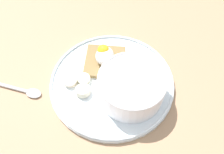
# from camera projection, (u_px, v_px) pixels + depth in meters

# --- Properties ---
(ground_plane) EXTENTS (1.20, 1.20, 0.02)m
(ground_plane) POSITION_uv_depth(u_px,v_px,m) (112.00, 86.00, 0.59)
(ground_plane) COLOR #A07A5A
(ground_plane) RESTS_ON ground
(plate) EXTENTS (0.29, 0.29, 0.02)m
(plate) POSITION_uv_depth(u_px,v_px,m) (112.00, 82.00, 0.57)
(plate) COLOR white
(plate) RESTS_ON ground_plane
(oatmeal_bowl) EXTENTS (0.14, 0.14, 0.06)m
(oatmeal_bowl) POSITION_uv_depth(u_px,v_px,m) (132.00, 87.00, 0.53)
(oatmeal_bowl) COLOR white
(oatmeal_bowl) RESTS_ON plate
(toast_slice) EXTENTS (0.11, 0.11, 0.01)m
(toast_slice) POSITION_uv_depth(u_px,v_px,m) (105.00, 62.00, 0.60)
(toast_slice) COLOR olive
(toast_slice) RESTS_ON plate
(poached_egg) EXTENTS (0.06, 0.05, 0.04)m
(poached_egg) POSITION_uv_depth(u_px,v_px,m) (104.00, 54.00, 0.58)
(poached_egg) COLOR white
(poached_egg) RESTS_ON toast_slice
(banana_slice_front) EXTENTS (0.04, 0.04, 0.02)m
(banana_slice_front) POSITION_uv_depth(u_px,v_px,m) (70.00, 80.00, 0.57)
(banana_slice_front) COLOR #F6E3C6
(banana_slice_front) RESTS_ON plate
(banana_slice_left) EXTENTS (0.04, 0.04, 0.02)m
(banana_slice_left) POSITION_uv_depth(u_px,v_px,m) (83.00, 91.00, 0.55)
(banana_slice_left) COLOR beige
(banana_slice_left) RESTS_ON plate
(banana_slice_back) EXTENTS (0.04, 0.04, 0.01)m
(banana_slice_back) POSITION_uv_depth(u_px,v_px,m) (84.00, 79.00, 0.57)
(banana_slice_back) COLOR #EDEBC7
(banana_slice_back) RESTS_ON plate
(spoon) EXTENTS (0.03, 0.13, 0.01)m
(spoon) POSITION_uv_depth(u_px,v_px,m) (22.00, 90.00, 0.57)
(spoon) COLOR silver
(spoon) RESTS_ON ground_plane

